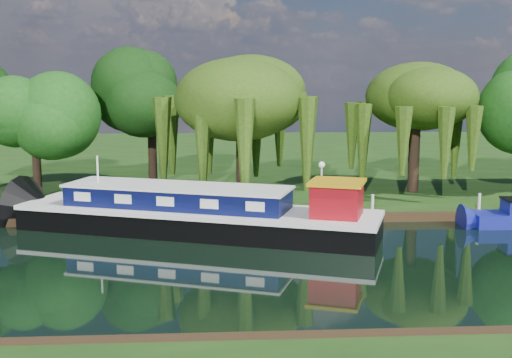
{
  "coord_description": "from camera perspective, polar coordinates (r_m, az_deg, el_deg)",
  "views": [
    {
      "loc": [
        -5.47,
        -25.67,
        7.79
      ],
      "look_at": [
        -3.58,
        5.69,
        2.8
      ],
      "focal_mm": 45.0,
      "sensor_mm": 36.0,
      "label": 1
    }
  ],
  "objects": [
    {
      "name": "tree_far_mid",
      "position": [
        43.85,
        -9.31,
        6.99
      ],
      "size": [
        5.2,
        5.2,
        8.51
      ],
      "color": "black",
      "rests_on": "far_bank"
    },
    {
      "name": "tree_far_left",
      "position": [
        40.98,
        -19.12,
        5.39
      ],
      "size": [
        4.61,
        4.61,
        7.43
      ],
      "color": "black",
      "rests_on": "far_bank"
    },
    {
      "name": "willow_left",
      "position": [
        38.56,
        -1.28,
        6.94
      ],
      "size": [
        6.82,
        6.82,
        8.17
      ],
      "color": "black",
      "rests_on": "far_bank"
    },
    {
      "name": "dutch_barge",
      "position": [
        32.54,
        -5.07,
        -3.12
      ],
      "size": [
        18.78,
        10.07,
        3.89
      ],
      "rotation": [
        0.0,
        0.0,
        -0.34
      ],
      "color": "black",
      "rests_on": "ground"
    },
    {
      "name": "far_bank",
      "position": [
        60.39,
        1.77,
        1.83
      ],
      "size": [
        120.0,
        52.0,
        0.45
      ],
      "primitive_type": "cube",
      "color": "#16340E",
      "rests_on": "ground"
    },
    {
      "name": "lamppost",
      "position": [
        37.05,
        5.85,
        0.65
      ],
      "size": [
        0.36,
        0.36,
        2.56
      ],
      "color": "silver",
      "rests_on": "far_bank"
    },
    {
      "name": "willow_right",
      "position": [
        42.17,
        14.02,
        6.19
      ],
      "size": [
        6.13,
        6.13,
        7.46
      ],
      "color": "black",
      "rests_on": "far_bank"
    },
    {
      "name": "mooring_posts",
      "position": [
        35.1,
        4.75,
        -2.24
      ],
      "size": [
        19.16,
        0.16,
        1.0
      ],
      "color": "silver",
      "rests_on": "far_bank"
    },
    {
      "name": "red_dinghy",
      "position": [
        33.56,
        -5.52,
        -4.44
      ],
      "size": [
        3.54,
        2.98,
        0.63
      ],
      "primitive_type": "imported",
      "rotation": [
        0.0,
        0.0,
        1.26
      ],
      "color": "maroon",
      "rests_on": "ground"
    },
    {
      "name": "ground",
      "position": [
        27.38,
        8.29,
        -7.6
      ],
      "size": [
        120.0,
        120.0,
        0.0
      ],
      "primitive_type": "plane",
      "color": "black"
    }
  ]
}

